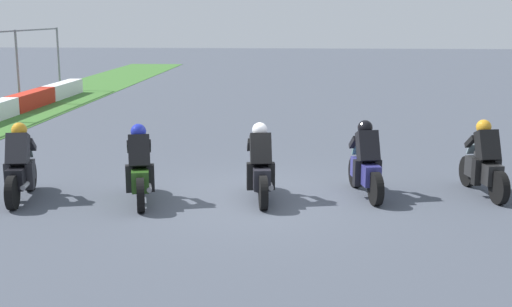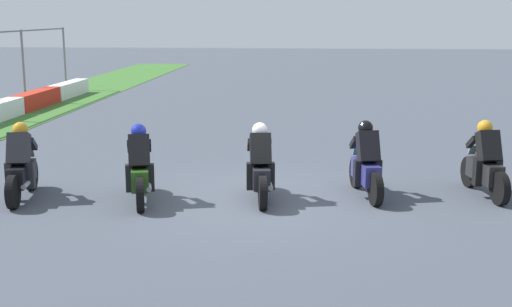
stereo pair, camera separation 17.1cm
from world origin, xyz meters
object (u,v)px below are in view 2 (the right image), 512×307
Objects in this scene: rider_lane_c at (260,168)px; rider_lane_b at (366,166)px; rider_lane_d at (140,170)px; rider_lane_e at (21,168)px; rider_lane_a at (485,165)px.

rider_lane_b is at bearing -86.49° from rider_lane_c.
rider_lane_e is (0.01, 2.36, 0.00)m from rider_lane_d.
rider_lane_a is 1.00× the size of rider_lane_c.
rider_lane_a and rider_lane_d have the same top height.
rider_lane_e is (-0.75, 6.72, 0.00)m from rider_lane_b.
rider_lane_c and rider_lane_d have the same top height.
rider_lane_b is at bearing -93.04° from rider_lane_e.
rider_lane_a is at bearing -89.63° from rider_lane_c.
rider_lane_c is 1.00× the size of rider_lane_e.
rider_lane_b is 1.01× the size of rider_lane_d.
rider_lane_a is 4.49m from rider_lane_c.
rider_lane_b is (-0.24, 2.36, 0.00)m from rider_lane_a.
rider_lane_a is 1.00× the size of rider_lane_e.
rider_lane_b is 0.99× the size of rider_lane_c.
rider_lane_a and rider_lane_b have the same top height.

